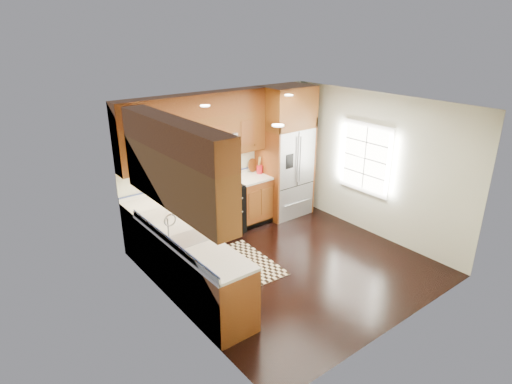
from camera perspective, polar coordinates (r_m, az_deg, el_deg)
ground at (r=7.14m, az=4.51°, el=-9.57°), size 4.00×4.00×0.00m
wall_back at (r=8.07m, az=-4.78°, el=4.28°), size 4.00×0.02×2.60m
wall_left at (r=5.52m, az=-10.76°, el=-4.43°), size 0.02×4.00×2.60m
wall_right at (r=7.99m, az=15.53°, el=3.38°), size 0.02×4.00×2.60m
window at (r=8.06m, az=14.38°, el=4.39°), size 0.04×1.10×1.30m
base_cabinets at (r=6.93m, az=-8.10°, el=-6.50°), size 2.85×3.00×0.90m
countertop at (r=6.88m, az=-7.76°, el=-2.35°), size 2.86×3.01×0.04m
upper_cabinets at (r=6.55m, az=-9.04°, el=6.61°), size 2.85×3.00×1.15m
range at (r=7.97m, az=-4.79°, el=-2.32°), size 0.76×0.67×0.95m
microwave at (r=7.67m, az=-5.61°, el=6.15°), size 0.76×0.40×0.42m
refrigerator at (r=8.54m, az=3.94°, el=5.31°), size 0.98×0.75×2.60m
sink_faucet at (r=5.94m, az=-9.31°, el=-5.67°), size 0.54×0.44×0.37m
rug at (r=7.14m, az=-1.54°, el=-9.45°), size 0.89×1.42×0.01m
knife_block at (r=7.35m, az=-12.12°, el=0.10°), size 0.14×0.17×0.28m
utensil_crock at (r=8.37m, az=0.47°, el=3.25°), size 0.15×0.15×0.34m
cutting_board at (r=8.52m, az=-0.45°, el=2.82°), size 0.33×0.33×0.02m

